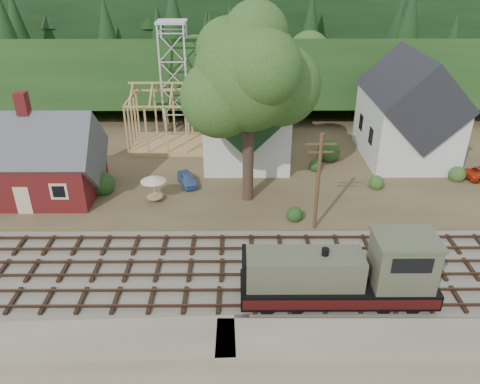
{
  "coord_description": "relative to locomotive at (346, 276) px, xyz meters",
  "views": [
    {
      "loc": [
        1.15,
        -25.29,
        19.36
      ],
      "look_at": [
        1.31,
        6.0,
        3.0
      ],
      "focal_mm": 35.0,
      "sensor_mm": 36.0,
      "label": 1
    }
  ],
  "objects": [
    {
      "name": "village_flat",
      "position": [
        -7.6,
        21.0,
        -1.91
      ],
      "size": [
        64.0,
        26.0,
        0.3
      ],
      "primitive_type": "cube",
      "color": "brown",
      "rests_on": "ground"
    },
    {
      "name": "big_tree",
      "position": [
        -5.44,
        13.08,
        8.16
      ],
      "size": [
        10.9,
        8.4,
        14.7
      ],
      "color": "#38281E",
      "rests_on": "village_flat"
    },
    {
      "name": "depot",
      "position": [
        -23.6,
        14.0,
        1.16
      ],
      "size": [
        10.8,
        7.41,
        9.0
      ],
      "color": "#531313",
      "rests_on": "village_flat"
    },
    {
      "name": "locomotive",
      "position": [
        0.0,
        0.0,
        0.0
      ],
      "size": [
        11.5,
        2.88,
        4.61
      ],
      "color": "black",
      "rests_on": "railroad_bed"
    },
    {
      "name": "embankment",
      "position": [
        -7.6,
        -5.5,
        -2.06
      ],
      "size": [
        64.0,
        5.0,
        1.6
      ],
      "primitive_type": "cube",
      "color": "#7F7259",
      "rests_on": "ground"
    },
    {
      "name": "railroad_bed",
      "position": [
        -7.6,
        3.0,
        -1.98
      ],
      "size": [
        64.0,
        11.0,
        0.16
      ],
      "primitive_type": "cube",
      "color": "#726B5B",
      "rests_on": "ground"
    },
    {
      "name": "ridge",
      "position": [
        -7.6,
        61.0,
        -2.06
      ],
      "size": [
        80.0,
        20.0,
        12.0
      ],
      "primitive_type": "cube",
      "color": "black",
      "rests_on": "ground"
    },
    {
      "name": "telegraph_pole_near",
      "position": [
        -0.6,
        8.2,
        2.19
      ],
      "size": [
        2.2,
        0.28,
        8.0
      ],
      "color": "#4C331E",
      "rests_on": "ground"
    },
    {
      "name": "church",
      "position": [
        -5.6,
        22.68,
        3.12
      ],
      "size": [
        8.4,
        15.17,
        13.0
      ],
      "color": "silver",
      "rests_on": "village_flat"
    },
    {
      "name": "hillside",
      "position": [
        -7.6,
        45.0,
        -2.06
      ],
      "size": [
        70.0,
        28.96,
        12.74
      ],
      "primitive_type": "cube",
      "rotation": [
        -0.17,
        0.0,
        0.0
      ],
      "color": "#1E3F19",
      "rests_on": "ground"
    },
    {
      "name": "lattice_tower",
      "position": [
        -13.6,
        31.0,
        7.98
      ],
      "size": [
        3.2,
        3.2,
        12.12
      ],
      "color": "silver",
      "rests_on": "village_flat"
    },
    {
      "name": "farmhouse",
      "position": [
        10.4,
        22.0,
        2.81
      ],
      "size": [
        8.4,
        10.8,
        10.6
      ],
      "color": "silver",
      "rests_on": "village_flat"
    },
    {
      "name": "timber_frame",
      "position": [
        -13.6,
        25.0,
        1.21
      ],
      "size": [
        8.2,
        6.2,
        6.99
      ],
      "color": "tan",
      "rests_on": "village_flat"
    },
    {
      "name": "car_blue",
      "position": [
        -11.02,
        15.7,
        -1.2
      ],
      "size": [
        2.4,
        3.52,
        1.11
      ],
      "primitive_type": "imported",
      "rotation": [
        0.0,
        0.0,
        0.37
      ],
      "color": "#526DAF",
      "rests_on": "village_flat"
    },
    {
      "name": "ground",
      "position": [
        -7.6,
        3.0,
        -2.06
      ],
      "size": [
        140.0,
        140.0,
        0.0
      ],
      "primitive_type": "plane",
      "color": "#384C1E",
      "rests_on": "ground"
    },
    {
      "name": "patio_set",
      "position": [
        -13.48,
        12.57,
        0.26
      ],
      "size": [
        2.13,
        2.13,
        2.37
      ],
      "color": "silver",
      "rests_on": "village_flat"
    }
  ]
}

